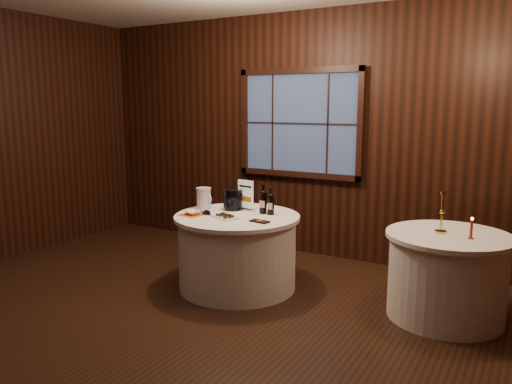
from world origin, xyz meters
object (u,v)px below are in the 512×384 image
Objects in this scene: brass_candlestick at (441,218)px; port_bottle_left at (263,200)px; glass_pitcher at (204,198)px; main_table at (237,251)px; side_table at (446,276)px; port_bottle_right at (271,202)px; chocolate_box at (260,221)px; ice_bucket at (233,199)px; cracker_bowl at (193,213)px; sign_stand at (246,200)px; red_candle at (471,231)px; chocolate_plate at (225,216)px; grape_bunch at (208,212)px.

port_bottle_left is at bearing -176.82° from brass_candlestick.
main_table is at bearing 7.99° from glass_pitcher.
side_table is 3.35× the size of port_bottle_left.
brass_candlestick is (-0.07, 0.00, 0.52)m from side_table.
port_bottle_right reaches higher than main_table.
glass_pitcher is at bearing 173.39° from chocolate_box.
chocolate_box is 0.85m from glass_pitcher.
cracker_bowl is (-0.22, -0.41, -0.09)m from ice_bucket.
brass_candlestick reaches higher than glass_pitcher.
brass_candlestick is (1.96, 0.06, 0.02)m from sign_stand.
red_candle is (2.22, -0.05, -0.04)m from sign_stand.
sign_stand is 2.14× the size of cracker_bowl.
port_bottle_right reaches higher than chocolate_box.
ice_bucket is at bearing -153.45° from sign_stand.
port_bottle_right reaches higher than cracker_bowl.
sign_stand is 0.59m from cracker_bowl.
sign_stand is at bearing 143.12° from chocolate_box.
chocolate_box is at bearing -79.30° from port_bottle_left.
ice_bucket is 0.60× the size of brass_candlestick.
port_bottle_left is at bearing 47.10° from main_table.
port_bottle_right is 0.49m from chocolate_plate.
brass_candlestick reaches higher than chocolate_plate.
grape_bunch is at bearing 168.68° from chocolate_plate.
red_candle is at bearing -13.62° from port_bottle_right.
port_bottle_right reaches higher than glass_pitcher.
port_bottle_right is at bearing -0.52° from ice_bucket.
red_candle is (2.36, -0.00, -0.04)m from ice_bucket.
main_table is 4.09× the size of chocolate_plate.
grape_bunch is at bearing -158.97° from port_bottle_left.
main_table is 4.39× the size of port_bottle_right.
grape_bunch is (-2.28, -0.42, 0.40)m from side_table.
sign_stand is at bearing 98.74° from main_table.
chocolate_box is (0.35, -0.15, 0.39)m from main_table.
port_bottle_left is at bearing 160.30° from port_bottle_right.
chocolate_box is at bearing -35.62° from sign_stand.
ice_bucket is at bearing 73.02° from grape_bunch.
chocolate_box is (0.38, 0.02, -0.01)m from chocolate_plate.
main_table is 0.55m from sign_stand.
red_candle is (2.46, 0.32, 0.05)m from grape_bunch.
ice_bucket is at bearing 62.05° from cracker_bowl.
ice_bucket reaches higher than cracker_bowl.
chocolate_box is at bearing -2.78° from grape_bunch.
sign_stand is at bearing 38.51° from glass_pitcher.
ice_bucket is (-0.14, -0.04, 0.00)m from sign_stand.
port_bottle_left is at bearing 122.96° from chocolate_box.
ice_bucket is 2.36m from red_candle.
side_table is 5.71× the size of red_candle.
side_table is 2.12m from chocolate_plate.
port_bottle_right is 0.79× the size of brass_candlestick.
sign_stand is at bearing 178.83° from red_candle.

